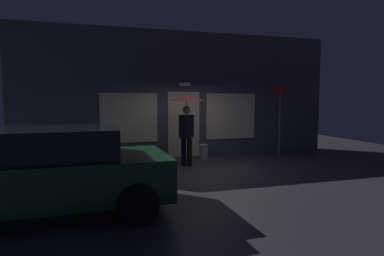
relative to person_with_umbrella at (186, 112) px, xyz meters
The scene contains 6 objects.
ground_plane 1.73m from the person_with_umbrella, 61.76° to the right, with size 18.00×18.00×0.00m, color #38353A.
building_facade 1.82m from the person_with_umbrella, 78.83° to the left, with size 10.87×0.48×4.23m.
person_with_umbrella is the anchor object (origin of this frame).
parked_car 4.68m from the person_with_umbrella, 135.53° to the right, with size 3.99×2.09×1.46m.
street_sign_post 3.62m from the person_with_umbrella, 11.66° to the left, with size 0.40×0.07×2.49m.
sidewalk_bollard 1.76m from the person_with_umbrella, 45.44° to the left, with size 0.27×0.27×0.49m, color #B2A899.
Camera 1 is at (-2.85, -8.34, 1.93)m, focal length 30.05 mm.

